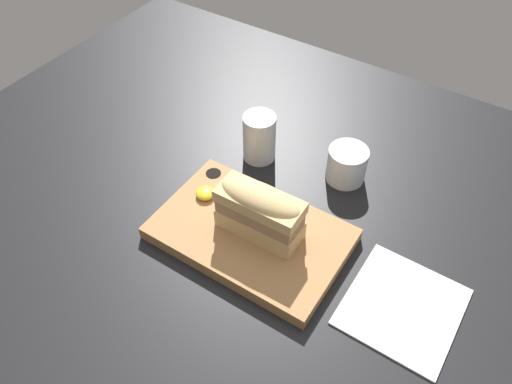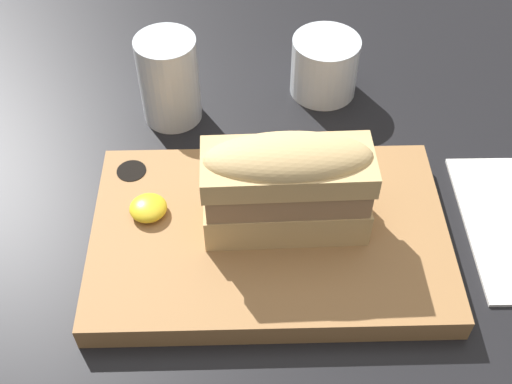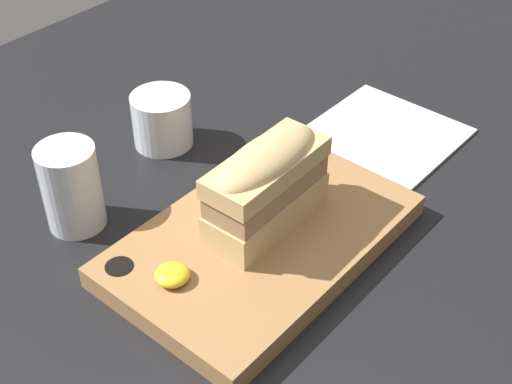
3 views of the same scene
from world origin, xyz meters
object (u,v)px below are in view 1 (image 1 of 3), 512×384
wine_glass (346,166)px  water_glass (259,140)px  serving_board (250,233)px  sandwich (260,210)px  napkin (402,307)px

wine_glass → water_glass: bearing=-167.0°
serving_board → sandwich: bearing=19.8°
water_glass → wine_glass: 19.18cm
serving_board → sandwich: size_ratio=2.22×
sandwich → napkin: size_ratio=0.82×
serving_board → water_glass: 23.01cm
sandwich → water_glass: size_ratio=1.46×
water_glass → wine_glass: (18.64, 4.29, -1.35)cm
sandwich → wine_glass: bearing=75.4°
sandwich → serving_board: bearing=-160.2°
sandwich → napkin: 29.28cm
sandwich → napkin: (28.05, 0.99, -8.33)cm
serving_board → napkin: size_ratio=1.82×
serving_board → water_glass: water_glass is taller
water_glass → napkin: (40.53, -18.43, -4.51)cm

